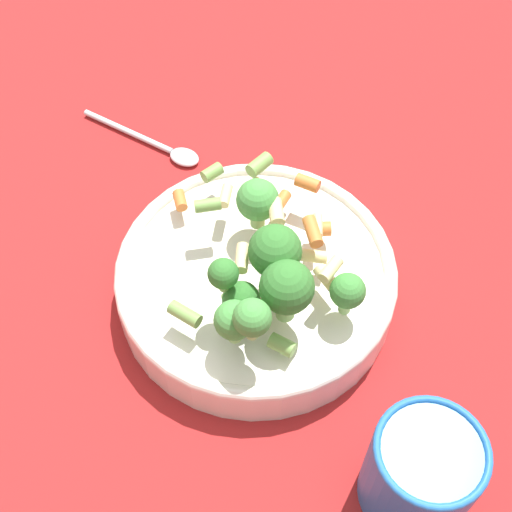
% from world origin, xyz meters
% --- Properties ---
extents(ground_plane, '(3.00, 3.00, 0.00)m').
position_xyz_m(ground_plane, '(0.00, 0.00, 0.00)').
color(ground_plane, maroon).
extents(bowl, '(0.27, 0.27, 0.05)m').
position_xyz_m(bowl, '(0.00, 0.00, 0.03)').
color(bowl, silver).
rests_on(bowl, ground_plane).
extents(pasta_salad, '(0.23, 0.18, 0.08)m').
position_xyz_m(pasta_salad, '(-0.03, -0.01, 0.09)').
color(pasta_salad, '#8CB766').
rests_on(pasta_salad, bowl).
extents(cup, '(0.09, 0.09, 0.10)m').
position_xyz_m(cup, '(-0.19, -0.14, 0.05)').
color(cup, '#2366B2').
rests_on(cup, ground_plane).
extents(spoon, '(0.09, 0.15, 0.01)m').
position_xyz_m(spoon, '(0.20, 0.12, 0.01)').
color(spoon, silver).
rests_on(spoon, ground_plane).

